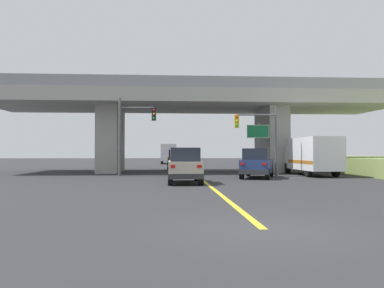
% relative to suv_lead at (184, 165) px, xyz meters
% --- Properties ---
extents(ground, '(160.00, 160.00, 0.00)m').
position_rel_suv_lead_xyz_m(ground, '(1.24, 12.65, -1.01)').
color(ground, '#2B2B2D').
extents(overpass_bridge, '(35.53, 9.57, 7.78)m').
position_rel_suv_lead_xyz_m(overpass_bridge, '(1.24, 12.65, 4.54)').
color(overpass_bridge, '#A8A59E').
rests_on(overpass_bridge, ground).
extents(lane_divider_stripe, '(0.20, 23.34, 0.01)m').
position_rel_suv_lead_xyz_m(lane_divider_stripe, '(1.24, -1.61, -1.01)').
color(lane_divider_stripe, yellow).
rests_on(lane_divider_stripe, ground).
extents(suv_lead, '(1.89, 4.36, 2.02)m').
position_rel_suv_lead_xyz_m(suv_lead, '(0.00, 0.00, 0.00)').
color(suv_lead, '#B7B29E').
rests_on(suv_lead, ground).
extents(suv_crossing, '(3.27, 4.89, 2.02)m').
position_rel_suv_lead_xyz_m(suv_crossing, '(5.18, 4.09, 0.00)').
color(suv_crossing, navy).
rests_on(suv_crossing, ground).
extents(box_truck, '(2.33, 7.41, 2.87)m').
position_rel_suv_lead_xyz_m(box_truck, '(10.02, 6.86, 0.53)').
color(box_truck, silver).
rests_on(box_truck, ground).
extents(sedan_oncoming, '(1.99, 4.27, 2.02)m').
position_rel_suv_lead_xyz_m(sedan_oncoming, '(-0.01, 17.12, 0.00)').
color(sedan_oncoming, '#2D4C33').
rests_on(sedan_oncoming, ground).
extents(traffic_signal_nearside, '(3.19, 0.36, 5.07)m').
position_rel_suv_lead_xyz_m(traffic_signal_nearside, '(5.90, 5.79, 2.27)').
color(traffic_signal_nearside, '#56595E').
rests_on(traffic_signal_nearside, ground).
extents(traffic_signal_farside, '(2.78, 0.36, 5.81)m').
position_rel_suv_lead_xyz_m(traffic_signal_farside, '(-3.65, 6.77, 2.64)').
color(traffic_signal_farside, '#56595E').
rests_on(traffic_signal_farside, ground).
extents(highway_sign, '(1.86, 0.17, 4.18)m').
position_rel_suv_lead_xyz_m(highway_sign, '(6.44, 9.11, 2.09)').
color(highway_sign, '#56595E').
rests_on(highway_sign, ground).
extents(semi_truck_distant, '(2.33, 6.86, 2.99)m').
position_rel_suv_lead_xyz_m(semi_truck_distant, '(-0.85, 37.51, 0.57)').
color(semi_truck_distant, red).
rests_on(semi_truck_distant, ground).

